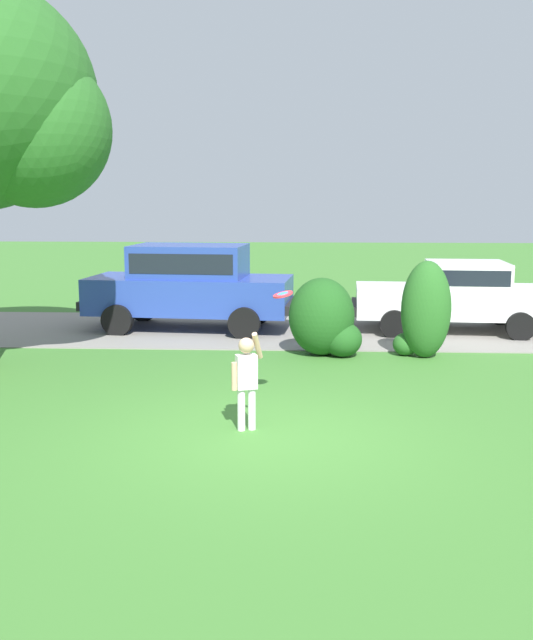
{
  "coord_description": "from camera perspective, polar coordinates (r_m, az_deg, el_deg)",
  "views": [
    {
      "loc": [
        0.4,
        -8.71,
        2.95
      ],
      "look_at": [
        -0.16,
        2.19,
        1.1
      ],
      "focal_mm": 40.5,
      "sensor_mm": 36.0,
      "label": 1
    }
  ],
  "objects": [
    {
      "name": "shrub_centre_left",
      "position": [
        13.71,
        12.38,
        0.62
      ],
      "size": [
        1.03,
        0.8,
        1.82
      ],
      "color": "#286023",
      "rests_on": "ground"
    },
    {
      "name": "shrub_near_tree",
      "position": [
        13.65,
        4.62,
        0.01
      ],
      "size": [
        1.38,
        1.14,
        1.47
      ],
      "color": "#1E511C",
      "rests_on": "ground"
    },
    {
      "name": "parked_suv",
      "position": [
        16.33,
        -6.07,
        2.98
      ],
      "size": [
        4.83,
        2.39,
        1.92
      ],
      "color": "#28429E",
      "rests_on": "ground"
    },
    {
      "name": "child_thrower",
      "position": [
        9.21,
        -1.6,
        -4.42
      ],
      "size": [
        0.4,
        0.36,
        1.29
      ],
      "color": "white",
      "rests_on": "ground"
    },
    {
      "name": "frisbee",
      "position": [
        9.95,
        1.3,
        2.04
      ],
      "size": [
        0.29,
        0.28,
        0.12
      ],
      "color": "red"
    },
    {
      "name": "parked_sedan",
      "position": [
        16.58,
        14.74,
        2.02
      ],
      "size": [
        4.5,
        2.28,
        1.56
      ],
      "color": "white",
      "rests_on": "ground"
    },
    {
      "name": "ground_plane",
      "position": [
        9.21,
        0.28,
        -9.07
      ],
      "size": [
        80.0,
        80.0,
        0.0
      ],
      "primitive_type": "plane",
      "color": "#3D752D"
    },
    {
      "name": "driveway_strip",
      "position": [
        16.25,
        1.45,
        -0.81
      ],
      "size": [
        28.0,
        4.4,
        0.02
      ],
      "primitive_type": "cube",
      "color": "gray",
      "rests_on": "ground"
    }
  ]
}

